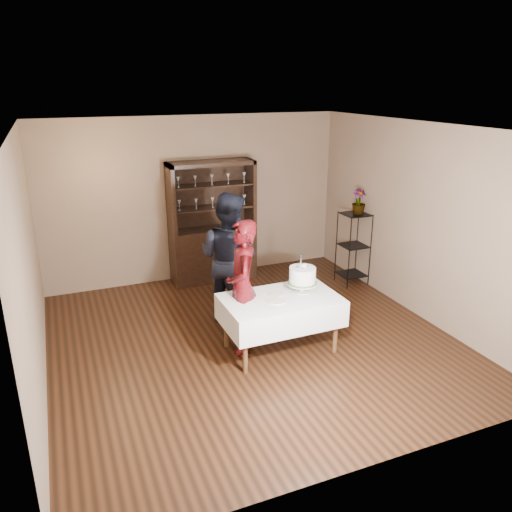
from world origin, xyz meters
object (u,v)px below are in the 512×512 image
object	(u,v)px
cake_table	(280,310)
cake	(302,277)
plant_etagere	(353,245)
man	(229,258)
potted_plant	(359,202)
woman	(242,287)
china_hutch	(213,241)

from	to	relation	value
cake_table	cake	xyz separation A→B (m)	(0.32, 0.06, 0.37)
plant_etagere	man	bearing A→B (deg)	-168.07
potted_plant	woman	bearing A→B (deg)	-152.10
man	potted_plant	xyz separation A→B (m)	(2.37, 0.47, 0.47)
china_hutch	woman	world-z (taller)	china_hutch
plant_etagere	potted_plant	bearing A→B (deg)	-40.41
potted_plant	man	bearing A→B (deg)	-168.82
cake_table	cake	distance (m)	0.49
man	cake	world-z (taller)	man
woman	man	distance (m)	0.86
woman	cake_table	bearing A→B (deg)	78.76
man	plant_etagere	bearing A→B (deg)	-117.54
cake_table	potted_plant	bearing A→B (deg)	36.40
china_hutch	potted_plant	world-z (taller)	china_hutch
woman	potted_plant	world-z (taller)	woman
cake_table	potted_plant	distance (m)	2.71
china_hutch	cake	bearing A→B (deg)	-81.89
plant_etagere	cake	world-z (taller)	cake
plant_etagere	woman	distance (m)	2.81
china_hutch	cake	distance (m)	2.58
man	potted_plant	size ratio (longest dim) A/B	4.62
plant_etagere	cake_table	bearing A→B (deg)	-142.74
cake	potted_plant	xyz separation A→B (m)	(1.75, 1.46, 0.48)
plant_etagere	cake_table	world-z (taller)	plant_etagere
man	china_hutch	bearing A→B (deg)	-48.83
man	cake	size ratio (longest dim) A/B	3.59
potted_plant	china_hutch	bearing A→B (deg)	152.95
china_hutch	cake_table	bearing A→B (deg)	-89.12
china_hutch	woman	xyz separation A→B (m)	(-0.38, -2.40, 0.17)
china_hutch	man	size ratio (longest dim) A/B	1.09
plant_etagere	cake_table	distance (m)	2.57
woman	man	xyz separation A→B (m)	(0.12, 0.85, 0.08)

